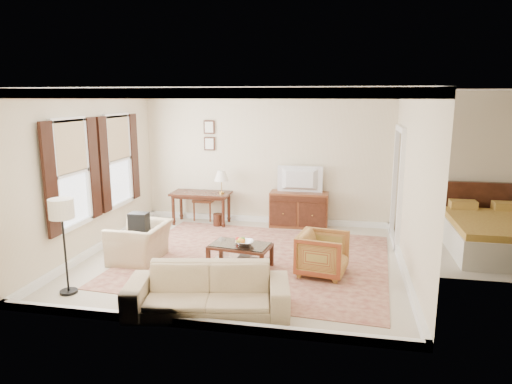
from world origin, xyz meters
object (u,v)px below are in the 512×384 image
(sideboard, at_px, (299,210))
(club_armchair, at_px, (140,236))
(writing_desk, at_px, (201,197))
(tv, at_px, (300,171))
(sofa, at_px, (208,283))
(coffee_table, at_px, (240,250))
(striped_armchair, at_px, (323,252))

(sideboard, bearing_deg, club_armchair, -133.88)
(writing_desk, distance_m, tv, 2.26)
(sideboard, distance_m, sofa, 4.33)
(sideboard, bearing_deg, coffee_table, -104.88)
(coffee_table, bearing_deg, sideboard, 75.12)
(coffee_table, bearing_deg, writing_desk, 120.53)
(coffee_table, bearing_deg, sofa, -92.07)
(tv, bearing_deg, writing_desk, 3.55)
(coffee_table, relative_size, striped_armchair, 1.39)
(writing_desk, height_order, striped_armchair, striped_armchair)
(sideboard, distance_m, striped_armchair, 2.74)
(coffee_table, xyz_separation_m, sofa, (-0.06, -1.63, 0.10))
(sideboard, xyz_separation_m, sofa, (-0.76, -4.26, 0.03))
(tv, bearing_deg, club_armchair, 45.90)
(club_armchair, bearing_deg, tv, 136.57)
(tv, distance_m, sofa, 4.39)
(sideboard, bearing_deg, tv, -90.00)
(sideboard, relative_size, tv, 1.35)
(club_armchair, bearing_deg, striped_armchair, 89.41)
(tv, height_order, club_armchair, tv)
(sideboard, relative_size, coffee_table, 1.18)
(sideboard, bearing_deg, writing_desk, -175.92)
(club_armchair, bearing_deg, writing_desk, 172.99)
(sideboard, height_order, sofa, sofa)
(tv, bearing_deg, sofa, 79.86)
(striped_armchair, bearing_deg, coffee_table, 98.64)
(coffee_table, xyz_separation_m, club_armchair, (-1.79, 0.04, 0.12))
(tv, height_order, striped_armchair, tv)
(striped_armchair, height_order, club_armchair, club_armchair)
(striped_armchair, bearing_deg, sideboard, 23.41)
(sideboard, xyz_separation_m, club_armchair, (-2.49, -2.59, 0.05))
(club_armchair, xyz_separation_m, sofa, (1.73, -1.67, -0.02))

